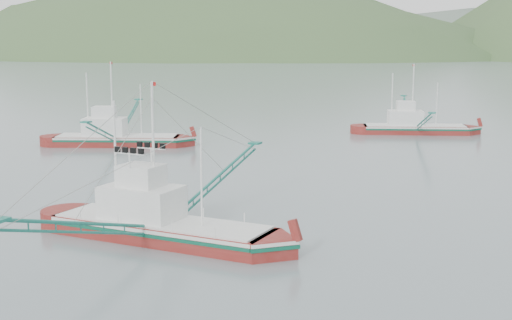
% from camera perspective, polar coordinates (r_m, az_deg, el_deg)
% --- Properties ---
extents(ground, '(1200.00, 1200.00, 0.00)m').
position_cam_1_polar(ground, '(41.83, -3.14, -5.62)').
color(ground, slate).
rests_on(ground, ground).
extents(main_boat, '(13.13, 23.41, 9.48)m').
position_cam_1_polar(main_boat, '(39.93, -7.83, -4.43)').
color(main_boat, maroon).
rests_on(main_boat, ground).
extents(bg_boat_left, '(13.16, 22.31, 9.36)m').
position_cam_1_polar(bg_boat_left, '(75.21, -11.15, 2.53)').
color(bg_boat_left, maroon).
rests_on(bg_boat_left, ground).
extents(bg_boat_far, '(12.29, 20.93, 8.72)m').
position_cam_1_polar(bg_boat_far, '(85.17, 12.57, 3.20)').
color(bg_boat_far, maroon).
rests_on(bg_boat_far, ground).
extents(headland_left, '(448.00, 308.00, 210.00)m').
position_cam_1_polar(headland_left, '(442.96, -4.17, 8.32)').
color(headland_left, '#3B582D').
rests_on(headland_left, ground).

